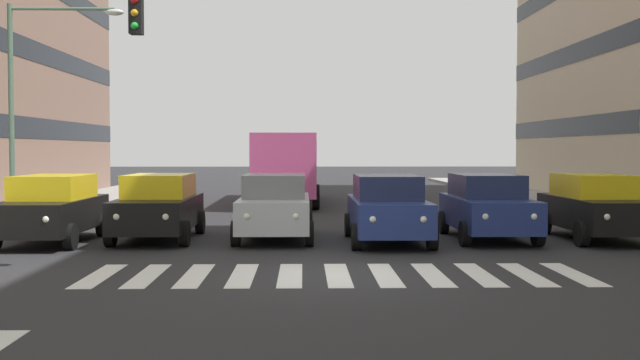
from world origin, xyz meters
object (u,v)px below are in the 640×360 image
Objects in this scene: car_2 at (387,208)px; street_lamp_right at (32,86)px; car_0 at (595,206)px; bus_behind_traffic at (286,161)px; car_1 at (487,206)px; car_5 at (52,208)px; car_3 at (275,206)px; car_4 at (159,206)px.

street_lamp_right is at bearing -22.39° from car_2.
street_lamp_right reaches higher than car_0.
street_lamp_right is at bearing 53.30° from bus_behind_traffic.
car_1 and car_5 have the same top height.
car_0 is 1.00× the size of car_3.
street_lamp_right is (7.55, -3.53, 3.44)m from car_3.
street_lamp_right is at bearing -38.15° from car_4.
car_3 is at bearing 179.88° from car_4.
bus_behind_traffic is 12.87m from street_lamp_right.
car_2 and car_3 have the same top height.
street_lamp_right reaches higher than bus_behind_traffic.
street_lamp_right reaches higher than car_1.
car_0 is 16.80m from street_lamp_right.
car_3 is at bearing -1.66° from car_0.
car_1 is at bearing 164.50° from street_lamp_right.
car_4 is at bearing -166.97° from car_5.
car_5 is at bearing 114.68° from street_lamp_right.
car_4 is at bearing -1.25° from car_0.
car_1 is (2.84, -0.13, 0.00)m from car_0.
bus_behind_traffic is at bearing -58.70° from car_0.
car_5 is 0.42× the size of bus_behind_traffic.
car_1 is at bearing 178.81° from car_3.
car_0 is 1.00× the size of car_2.
street_lamp_right is (7.55, 10.12, 2.47)m from bus_behind_traffic.
car_4 is at bearing 77.39° from bus_behind_traffic.
car_0 and car_4 have the same top height.
car_2 is (5.55, 0.53, 0.00)m from car_0.
car_3 and car_5 have the same top height.
car_2 is at bearing 178.82° from car_5.
car_1 is 14.09m from street_lamp_right.
car_3 is at bearing 154.90° from street_lamp_right.
car_3 is 9.02m from street_lamp_right.
car_0 is at bearing 121.30° from bus_behind_traffic.
car_3 is 3.05m from car_4.
street_lamp_right is at bearing -65.32° from car_5.
bus_behind_traffic is at bearing -90.00° from car_3.
car_3 is 1.00× the size of car_4.
car_2 is 0.67× the size of street_lamp_right.
bus_behind_traffic is at bearing -78.63° from car_2.
car_0 is 1.00× the size of car_4.
car_0 is 0.67× the size of street_lamp_right.
car_2 is 1.00× the size of car_4.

